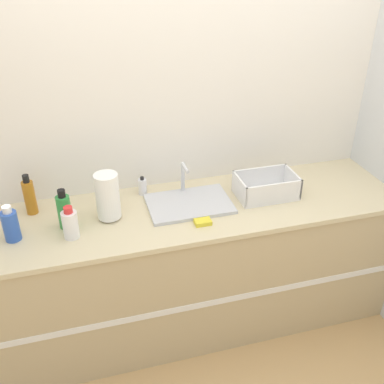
{
  "coord_description": "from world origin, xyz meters",
  "views": [
    {
      "loc": [
        -0.58,
        -1.79,
        2.26
      ],
      "look_at": [
        0.0,
        0.29,
        1.0
      ],
      "focal_mm": 42.0,
      "sensor_mm": 36.0,
      "label": 1
    }
  ],
  "objects_px": {
    "bottle_green": "(64,211)",
    "bottle_blue": "(11,225)",
    "sink": "(189,202)",
    "dish_rack": "(266,188)",
    "bottle_white_spray": "(70,224)",
    "bottle_amber": "(30,196)",
    "paper_towel_roll": "(108,196)",
    "soap_dispenser": "(143,187)"
  },
  "relations": [
    {
      "from": "bottle_green",
      "to": "bottle_blue",
      "type": "bearing_deg",
      "value": -170.75
    },
    {
      "from": "sink",
      "to": "bottle_green",
      "type": "height_order",
      "value": "bottle_green"
    },
    {
      "from": "dish_rack",
      "to": "bottle_white_spray",
      "type": "bearing_deg",
      "value": -174.04
    },
    {
      "from": "bottle_amber",
      "to": "dish_rack",
      "type": "bearing_deg",
      "value": -7.59
    },
    {
      "from": "sink",
      "to": "paper_towel_roll",
      "type": "height_order",
      "value": "paper_towel_roll"
    },
    {
      "from": "paper_towel_roll",
      "to": "sink",
      "type": "bearing_deg",
      "value": 1.62
    },
    {
      "from": "sink",
      "to": "bottle_green",
      "type": "relative_size",
      "value": 2.11
    },
    {
      "from": "bottle_amber",
      "to": "soap_dispenser",
      "type": "bearing_deg",
      "value": 3.25
    },
    {
      "from": "bottle_blue",
      "to": "bottle_green",
      "type": "relative_size",
      "value": 0.88
    },
    {
      "from": "dish_rack",
      "to": "bottle_green",
      "type": "xyz_separation_m",
      "value": [
        -1.16,
        -0.01,
        0.05
      ]
    },
    {
      "from": "paper_towel_roll",
      "to": "bottle_blue",
      "type": "height_order",
      "value": "paper_towel_roll"
    },
    {
      "from": "bottle_blue",
      "to": "bottle_amber",
      "type": "height_order",
      "value": "bottle_amber"
    },
    {
      "from": "sink",
      "to": "bottle_white_spray",
      "type": "bearing_deg",
      "value": -168.17
    },
    {
      "from": "sink",
      "to": "bottle_blue",
      "type": "distance_m",
      "value": 0.97
    },
    {
      "from": "sink",
      "to": "soap_dispenser",
      "type": "xyz_separation_m",
      "value": [
        -0.24,
        0.19,
        0.04
      ]
    },
    {
      "from": "bottle_blue",
      "to": "bottle_amber",
      "type": "bearing_deg",
      "value": 69.68
    },
    {
      "from": "paper_towel_roll",
      "to": "bottle_amber",
      "type": "bearing_deg",
      "value": 157.63
    },
    {
      "from": "paper_towel_roll",
      "to": "bottle_blue",
      "type": "xyz_separation_m",
      "value": [
        -0.5,
        -0.07,
        -0.05
      ]
    },
    {
      "from": "bottle_white_spray",
      "to": "soap_dispenser",
      "type": "distance_m",
      "value": 0.55
    },
    {
      "from": "paper_towel_roll",
      "to": "bottle_green",
      "type": "distance_m",
      "value": 0.24
    },
    {
      "from": "paper_towel_roll",
      "to": "dish_rack",
      "type": "height_order",
      "value": "paper_towel_roll"
    },
    {
      "from": "sink",
      "to": "bottle_blue",
      "type": "height_order",
      "value": "sink"
    },
    {
      "from": "bottle_blue",
      "to": "bottle_white_spray",
      "type": "distance_m",
      "value": 0.3
    },
    {
      "from": "bottle_blue",
      "to": "soap_dispenser",
      "type": "distance_m",
      "value": 0.77
    },
    {
      "from": "bottle_green",
      "to": "bottle_white_spray",
      "type": "distance_m",
      "value": 0.11
    },
    {
      "from": "bottle_amber",
      "to": "bottle_white_spray",
      "type": "bearing_deg",
      "value": -55.61
    },
    {
      "from": "dish_rack",
      "to": "bottle_white_spray",
      "type": "xyz_separation_m",
      "value": [
        -1.14,
        -0.12,
        0.03
      ]
    },
    {
      "from": "bottle_amber",
      "to": "soap_dispenser",
      "type": "relative_size",
      "value": 2.05
    },
    {
      "from": "bottle_amber",
      "to": "soap_dispenser",
      "type": "distance_m",
      "value": 0.64
    },
    {
      "from": "paper_towel_roll",
      "to": "bottle_white_spray",
      "type": "bearing_deg",
      "value": -148.72
    },
    {
      "from": "dish_rack",
      "to": "soap_dispenser",
      "type": "relative_size",
      "value": 3.0
    },
    {
      "from": "soap_dispenser",
      "to": "bottle_green",
      "type": "bearing_deg",
      "value": -153.31
    },
    {
      "from": "dish_rack",
      "to": "bottle_white_spray",
      "type": "height_order",
      "value": "bottle_white_spray"
    },
    {
      "from": "bottle_blue",
      "to": "sink",
      "type": "bearing_deg",
      "value": 4.73
    },
    {
      "from": "soap_dispenser",
      "to": "dish_rack",
      "type": "bearing_deg",
      "value": -16.93
    },
    {
      "from": "dish_rack",
      "to": "soap_dispenser",
      "type": "distance_m",
      "value": 0.74
    },
    {
      "from": "bottle_green",
      "to": "bottle_amber",
      "type": "relative_size",
      "value": 0.95
    },
    {
      "from": "sink",
      "to": "bottle_green",
      "type": "bearing_deg",
      "value": -177.03
    },
    {
      "from": "dish_rack",
      "to": "bottle_blue",
      "type": "relative_size",
      "value": 1.77
    },
    {
      "from": "bottle_white_spray",
      "to": "soap_dispenser",
      "type": "xyz_separation_m",
      "value": [
        0.43,
        0.33,
        -0.03
      ]
    },
    {
      "from": "sink",
      "to": "bottle_white_spray",
      "type": "height_order",
      "value": "sink"
    },
    {
      "from": "dish_rack",
      "to": "bottle_amber",
      "type": "relative_size",
      "value": 1.47
    }
  ]
}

